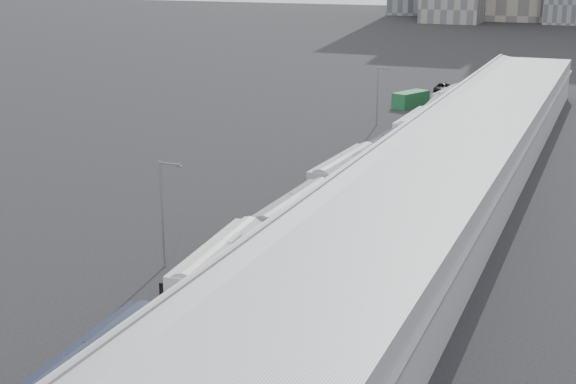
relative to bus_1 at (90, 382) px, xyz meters
The scene contains 20 objects.
sidewalk 37.32m from the bus_1, 79.94° to the left, with size 10.00×170.00×0.12m, color gray.
lane_line 36.97m from the bus_1, 96.19° to the left, with size 0.12×160.00×0.02m, color gold.
depot 38.24m from the bus_1, 74.03° to the left, with size 12.45×160.40×7.20m.
bus_1 is the anchor object (origin of this frame).
bus_2 17.11m from the bus_1, 92.93° to the left, with size 3.68×13.26×3.83m.
bus_3 30.41m from the bus_1, 90.60° to the left, with size 2.95×13.24×3.85m.
bus_4 45.47m from the bus_1, 90.92° to the left, with size 3.47×14.01×4.06m.
bus_5 58.35m from the bus_1, 89.99° to the left, with size 2.77×12.40×3.61m.
bus_6 72.33m from the bus_1, 89.85° to the left, with size 3.01×13.58×3.96m.
bus_7 85.15m from the bus_1, 89.83° to the left, with size 3.40×13.00×3.76m.
bus_8 97.82m from the bus_1, 90.22° to the left, with size 3.70×12.60×3.63m.
tree_1 11.25m from the bus_1, 71.48° to the left, with size 1.61×1.61×4.56m.
tree_2 36.69m from the bus_1, 85.36° to the left, with size 2.69×2.69×4.51m.
tree_3 60.05m from the bus_1, 87.14° to the left, with size 2.65×2.65×5.28m.
tree_4 82.34m from the bus_1, 87.96° to the left, with size 2.74×2.74×4.51m.
tree_5 109.63m from the bus_1, 88.46° to the left, with size 2.72×2.72×4.36m.
street_lamp_near 21.19m from the bus_1, 109.73° to the left, with size 2.04×0.22×8.76m.
street_lamp_far 80.86m from the bus_1, 95.33° to the left, with size 2.04×0.22×8.64m.
shipping_container 97.74m from the bus_1, 94.07° to the left, with size 2.72×6.84×2.58m, color #164A27.
suv 115.70m from the bus_1, 92.77° to the left, with size 2.46×5.33×1.48m, color black.
Camera 1 is at (27.55, -13.62, 23.89)m, focal length 50.00 mm.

